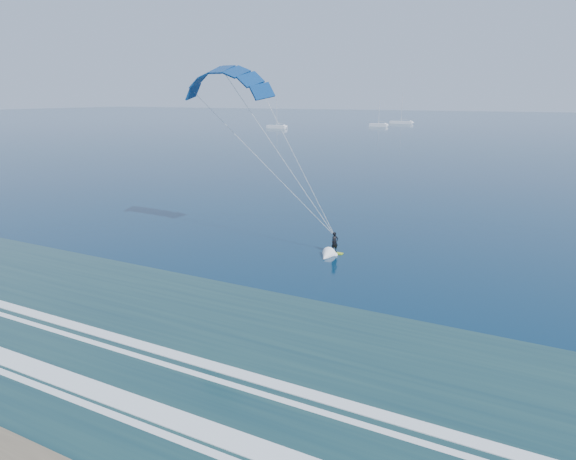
% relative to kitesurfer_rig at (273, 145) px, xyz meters
% --- Properties ---
extents(kitesurfer_rig, '(14.99, 4.33, 15.65)m').
position_rel_kitesurfer_rig_xyz_m(kitesurfer_rig, '(0.00, 0.00, 0.00)').
color(kitesurfer_rig, '#9BBB16').
rests_on(kitesurfer_rig, ground).
extents(sailboat_0, '(8.06, 2.40, 11.06)m').
position_rel_kitesurfer_rig_xyz_m(sailboat_0, '(-78.76, 142.24, -7.78)').
color(sailboat_0, white).
rests_on(sailboat_0, ground).
extents(sailboat_1, '(7.31, 2.40, 10.23)m').
position_rel_kitesurfer_rig_xyz_m(sailboat_1, '(-47.96, 173.51, -7.79)').
color(sailboat_1, white).
rests_on(sailboat_1, ground).
extents(sailboat_2, '(10.24, 2.40, 13.59)m').
position_rel_kitesurfer_rig_xyz_m(sailboat_2, '(-45.72, 199.25, -7.76)').
color(sailboat_2, white).
rests_on(sailboat_2, ground).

